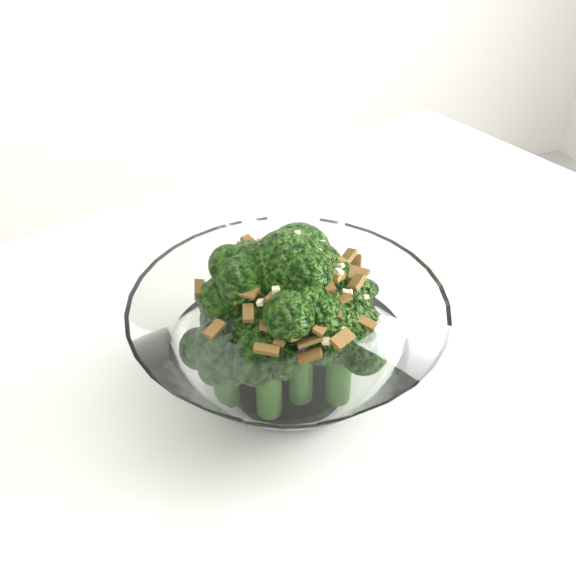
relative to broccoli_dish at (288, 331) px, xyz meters
name	(u,v)px	position (x,y,z in m)	size (l,w,h in m)	color
broccoli_dish	(288,331)	(0.00, 0.00, 0.00)	(0.22, 0.22, 0.14)	white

